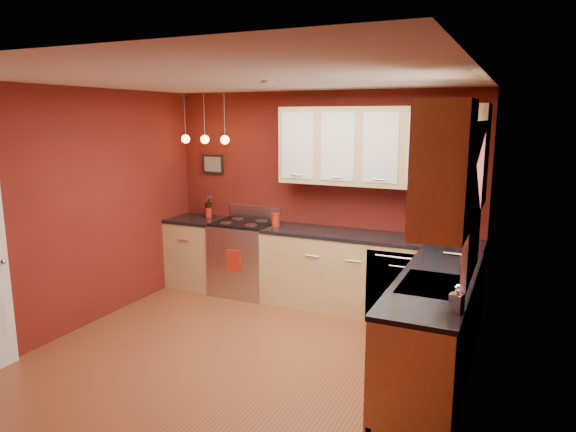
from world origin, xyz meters
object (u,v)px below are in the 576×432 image
at_px(gas_range, 245,257).
at_px(red_canister, 276,220).
at_px(sink, 433,287).
at_px(soap_pump, 457,298).
at_px(coffee_maker, 435,227).

xyz_separation_m(gas_range, red_canister, (0.47, -0.04, 0.54)).
bearing_deg(red_canister, gas_range, 175.35).
height_order(sink, soap_pump, sink).
distance_m(red_canister, coffee_maker, 1.91).
bearing_deg(red_canister, soap_pump, -39.98).
xyz_separation_m(sink, red_canister, (-2.15, 1.46, 0.11)).
distance_m(coffee_maker, soap_pump, 2.21).
bearing_deg(soap_pump, coffee_maker, 102.82).
bearing_deg(soap_pump, sink, 114.26).
relative_size(sink, soap_pump, 3.58).
relative_size(coffee_maker, soap_pump, 1.51).
height_order(gas_range, coffee_maker, coffee_maker).
xyz_separation_m(red_canister, soap_pump, (2.40, -2.01, 0.01)).
xyz_separation_m(gas_range, coffee_maker, (2.38, 0.11, 0.60)).
bearing_deg(gas_range, sink, -29.78).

